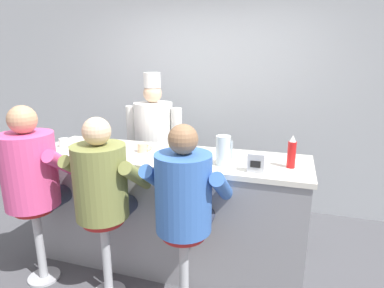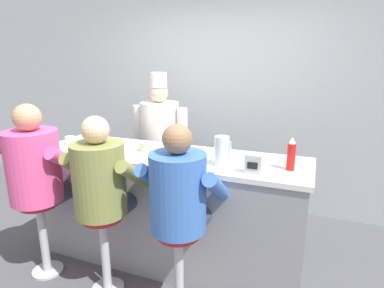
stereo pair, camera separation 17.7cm
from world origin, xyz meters
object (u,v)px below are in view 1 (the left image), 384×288
mustard_bottle_yellow (172,146)px  water_pitcher_clear (223,150)px  diner_seated_blue (185,197)px  cook_in_whites_near (154,142)px  cereal_bowl (188,154)px  hot_sauce_bottle_orange (179,153)px  coffee_mug_white (64,143)px  ketchup_bottle_red (292,153)px  diner_seated_olive (103,186)px  diner_seated_pink (33,173)px  napkin_dispenser_chrome (256,163)px  coffee_mug_tan (143,148)px  breakfast_plate (112,147)px

mustard_bottle_yellow → water_pitcher_clear: water_pitcher_clear is taller
diner_seated_blue → cook_in_whites_near: (-0.80, 1.29, 0.01)m
mustard_bottle_yellow → cereal_bowl: size_ratio=1.50×
hot_sauce_bottle_orange → water_pitcher_clear: (0.36, 0.00, 0.05)m
water_pitcher_clear → coffee_mug_white: 1.53m
ketchup_bottle_red → cereal_bowl: bearing=177.4°
mustard_bottle_yellow → diner_seated_blue: size_ratio=0.15×
coffee_mug_white → cook_in_whites_near: (0.55, 0.82, -0.15)m
diner_seated_blue → diner_seated_olive: bearing=179.9°
diner_seated_pink → cook_in_whites_near: bearing=69.4°
cereal_bowl → napkin_dispenser_chrome: size_ratio=1.03×
water_pitcher_clear → coffee_mug_tan: bearing=169.8°
coffee_mug_tan → mustard_bottle_yellow: bearing=-16.8°
diner_seated_pink → diner_seated_blue: diner_seated_pink is taller
mustard_bottle_yellow → breakfast_plate: mustard_bottle_yellow is taller
napkin_dispenser_chrome → cook_in_whites_near: size_ratio=0.08×
ketchup_bottle_red → hot_sauce_bottle_orange: size_ratio=1.96×
breakfast_plate → napkin_dispenser_chrome: size_ratio=1.67×
coffee_mug_white → napkin_dispenser_chrome: size_ratio=0.94×
diner_seated_pink → mustard_bottle_yellow: bearing=23.1°
water_pitcher_clear → cereal_bowl: (-0.33, 0.12, -0.09)m
hot_sauce_bottle_orange → diner_seated_pink: bearing=-160.3°
ketchup_bottle_red → breakfast_plate: (-1.57, 0.06, -0.11)m
diner_seated_olive → diner_seated_blue: bearing=-0.1°
coffee_mug_white → cook_in_whites_near: 0.99m
cereal_bowl → coffee_mug_white: 1.20m
coffee_mug_tan → diner_seated_olive: diner_seated_olive is taller
cook_in_whites_near → hot_sauce_bottle_orange: bearing=-55.2°
coffee_mug_tan → coffee_mug_white: bearing=-175.3°
ketchup_bottle_red → mustard_bottle_yellow: bearing=-177.0°
mustard_bottle_yellow → diner_seated_pink: (-1.03, -0.44, -0.19)m
ketchup_bottle_red → diner_seated_pink: (-1.97, -0.49, -0.21)m
mustard_bottle_yellow → hot_sauce_bottle_orange: 0.09m
coffee_mug_white → diner_seated_olive: (0.70, -0.47, -0.16)m
cook_in_whites_near → water_pitcher_clear: bearing=-42.2°
water_pitcher_clear → coffee_mug_white: size_ratio=1.75×
cook_in_whites_near → diner_seated_olive: bearing=-83.0°
mustard_bottle_yellow → diner_seated_blue: 0.56m
diner_seated_blue → ketchup_bottle_red: bearing=35.8°
breakfast_plate → diner_seated_olive: diner_seated_olive is taller
coffee_mug_tan → napkin_dispenser_chrome: size_ratio=0.98×
mustard_bottle_yellow → water_pitcher_clear: (0.43, -0.04, 0.01)m
hot_sauce_bottle_orange → coffee_mug_tan: hot_sauce_bottle_orange is taller
ketchup_bottle_red → diner_seated_blue: (-0.68, -0.49, -0.24)m
mustard_bottle_yellow → water_pitcher_clear: size_ratio=0.95×
napkin_dispenser_chrome → diner_seated_olive: 1.14m
hot_sauce_bottle_orange → napkin_dispenser_chrome: size_ratio=0.91×
water_pitcher_clear → ketchup_bottle_red: bearing=9.9°
water_pitcher_clear → breakfast_plate: 1.08m
diner_seated_pink → diner_seated_olive: bearing=-0.3°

